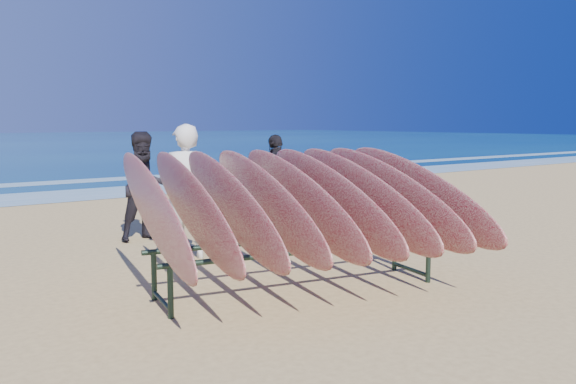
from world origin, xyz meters
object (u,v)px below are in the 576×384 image
at_px(person_dark_a, 145,186).
at_px(person_dark_b, 276,178).
at_px(person_white, 185,192).
at_px(surfboard_rack, 298,200).

height_order(person_dark_a, person_dark_b, person_dark_a).
height_order(person_white, person_dark_b, person_white).
distance_m(person_dark_a, person_dark_b, 2.62).
bearing_deg(person_dark_a, person_white, -99.25).
relative_size(surfboard_rack, person_dark_b, 2.35).
bearing_deg(surfboard_rack, person_dark_a, 103.39).
relative_size(person_white, person_dark_a, 1.07).
distance_m(surfboard_rack, person_dark_b, 4.59).
relative_size(person_dark_a, person_dark_b, 1.05).
relative_size(surfboard_rack, person_white, 2.08).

